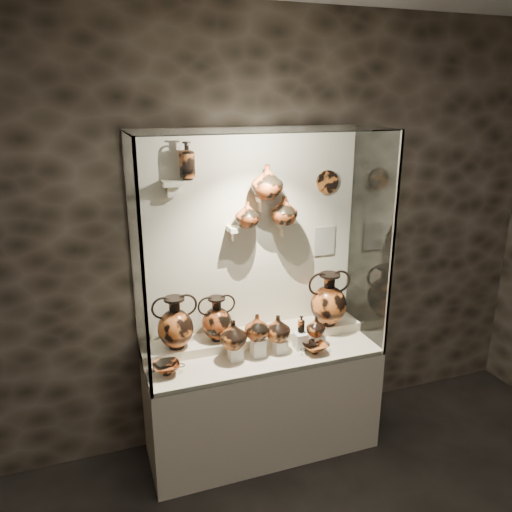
{
  "coord_description": "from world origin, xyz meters",
  "views": [
    {
      "loc": [
        -1.13,
        -0.87,
        2.59
      ],
      "look_at": [
        -0.05,
        2.18,
        1.56
      ],
      "focal_mm": 35.0,
      "sensor_mm": 36.0,
      "label": 1
    }
  ],
  "objects": [
    {
      "name": "amphora_left",
      "position": [
        -0.6,
        2.32,
        1.09
      ],
      "size": [
        0.34,
        0.34,
        0.38
      ],
      "primitive_type": null,
      "rotation": [
        0.0,
        0.0,
        -0.13
      ],
      "color": "#B95923",
      "rests_on": "rear_tier"
    },
    {
      "name": "plinth",
      "position": [
        0.0,
        2.18,
        0.4
      ],
      "size": [
        1.7,
        0.6,
        0.8
      ],
      "primitive_type": "cube",
      "color": "beige",
      "rests_on": "floor"
    },
    {
      "name": "pedestal_e",
      "position": [
        0.42,
        2.13,
        0.87
      ],
      "size": [
        0.09,
        0.09,
        0.08
      ],
      "primitive_type": "cube",
      "color": "white",
      "rests_on": "front_tier"
    },
    {
      "name": "rear_tier",
      "position": [
        0.0,
        2.35,
        0.85
      ],
      "size": [
        1.7,
        0.25,
        0.1
      ],
      "primitive_type": "cube",
      "color": "beige",
      "rests_on": "plinth"
    },
    {
      "name": "wall_back",
      "position": [
        0.0,
        2.5,
        1.6
      ],
      "size": [
        5.0,
        0.02,
        3.2
      ],
      "primitive_type": "cube",
      "color": "black",
      "rests_on": "ground"
    },
    {
      "name": "ovoid_vase_a",
      "position": [
        -0.04,
        2.38,
        1.81
      ],
      "size": [
        0.22,
        0.22,
        0.18
      ],
      "primitive_type": "imported",
      "rotation": [
        0.0,
        0.0,
        0.31
      ],
      "color": "#97401A",
      "rests_on": "bracket_ca"
    },
    {
      "name": "pedestal_a",
      "position": [
        -0.22,
        2.13,
        0.88
      ],
      "size": [
        0.09,
        0.09,
        0.1
      ],
      "primitive_type": "cube",
      "color": "white",
      "rests_on": "front_tier"
    },
    {
      "name": "pedestal_b",
      "position": [
        -0.05,
        2.13,
        0.9
      ],
      "size": [
        0.09,
        0.09,
        0.13
      ],
      "primitive_type": "cube",
      "color": "white",
      "rests_on": "front_tier"
    },
    {
      "name": "bracket_cb",
      "position": [
        0.1,
        2.42,
        1.9
      ],
      "size": [
        0.1,
        0.12,
        0.04
      ],
      "primitive_type": "cube",
      "color": "beige",
      "rests_on": "back_panel"
    },
    {
      "name": "back_panel",
      "position": [
        0.0,
        2.5,
        1.6
      ],
      "size": [
        1.7,
        0.03,
        1.6
      ],
      "primitive_type": "cube",
      "color": "beige",
      "rests_on": "plinth"
    },
    {
      "name": "jug_e",
      "position": [
        0.4,
        2.13,
        0.98
      ],
      "size": [
        0.16,
        0.16,
        0.15
      ],
      "primitive_type": "imported",
      "rotation": [
        0.0,
        0.0,
        -0.18
      ],
      "color": "#B95923",
      "rests_on": "pedestal_e"
    },
    {
      "name": "amphora_right",
      "position": [
        0.59,
        2.3,
        1.11
      ],
      "size": [
        0.44,
        0.44,
        0.42
      ],
      "primitive_type": null,
      "rotation": [
        0.0,
        0.0,
        -0.4
      ],
      "color": "#B95923",
      "rests_on": "rear_tier"
    },
    {
      "name": "ovoid_vase_c",
      "position": [
        0.24,
        2.37,
        1.82
      ],
      "size": [
        0.26,
        0.26,
        0.2
      ],
      "primitive_type": "imported",
      "rotation": [
        0.0,
        0.0,
        -0.39
      ],
      "color": "#97401A",
      "rests_on": "bracket_cc"
    },
    {
      "name": "glass_left",
      "position": [
        -0.85,
        2.18,
        1.6
      ],
      "size": [
        0.01,
        0.6,
        1.6
      ],
      "primitive_type": "cube",
      "color": "white",
      "rests_on": "plinth"
    },
    {
      "name": "kylix_left",
      "position": [
        -0.71,
        2.09,
        0.88
      ],
      "size": [
        0.28,
        0.25,
        0.09
      ],
      "primitive_type": null,
      "rotation": [
        0.0,
        0.0,
        0.25
      ],
      "color": "#97401A",
      "rests_on": "front_tier"
    },
    {
      "name": "bracket_ul",
      "position": [
        -0.55,
        2.42,
        2.05
      ],
      "size": [
        0.14,
        0.12,
        0.04
      ],
      "primitive_type": "cube",
      "color": "beige",
      "rests_on": "back_panel"
    },
    {
      "name": "kylix_right",
      "position": [
        0.35,
        2.03,
        0.87
      ],
      "size": [
        0.24,
        0.21,
        0.09
      ],
      "primitive_type": null,
      "rotation": [
        0.0,
        0.0,
        0.13
      ],
      "color": "#B95923",
      "rests_on": "front_tier"
    },
    {
      "name": "wall_plate",
      "position": [
        0.62,
        2.47,
        1.99
      ],
      "size": [
        0.18,
        0.02,
        0.18
      ],
      "primitive_type": "cylinder",
      "rotation": [
        1.57,
        0.0,
        0.0
      ],
      "color": "#B65E23",
      "rests_on": "back_panel"
    },
    {
      "name": "frame_post_right",
      "position": [
        0.84,
        1.89,
        1.6
      ],
      "size": [
        0.02,
        0.02,
        1.6
      ],
      "primitive_type": "cube",
      "color": "gray",
      "rests_on": "plinth"
    },
    {
      "name": "bracket_ca",
      "position": [
        -0.1,
        2.42,
        1.7
      ],
      "size": [
        0.14,
        0.12,
        0.04
      ],
      "primitive_type": "cube",
      "color": "beige",
      "rests_on": "back_panel"
    },
    {
      "name": "glass_front",
      "position": [
        0.0,
        1.88,
        1.6
      ],
      "size": [
        1.7,
        0.01,
        1.6
      ],
      "primitive_type": "cube",
      "color": "white",
      "rests_on": "plinth"
    },
    {
      "name": "bracket_cc",
      "position": [
        0.28,
        2.42,
        1.7
      ],
      "size": [
        0.14,
        0.12,
        0.04
      ],
      "primitive_type": "cube",
      "color": "beige",
      "rests_on": "back_panel"
    },
    {
      "name": "pedestal_d",
      "position": [
        0.28,
        2.13,
        0.89
      ],
      "size": [
        0.09,
        0.09,
        0.12
      ],
      "primitive_type": "cube",
      "color": "white",
      "rests_on": "front_tier"
    },
    {
      "name": "info_placard",
      "position": [
        0.62,
        2.47,
        1.53
      ],
      "size": [
        0.17,
        0.01,
        0.23
      ],
      "primitive_type": "cube",
      "color": "beige",
      "rests_on": "back_panel"
    },
    {
      "name": "amphora_mid",
      "position": [
        -0.29,
        2.34,
        1.07
      ],
      "size": [
        0.3,
        0.3,
        0.33
      ],
      "primitive_type": null,
      "rotation": [
        0.0,
        0.0,
        0.14
      ],
      "color": "#97401A",
      "rests_on": "rear_tier"
    },
    {
      "name": "jug_b",
      "position": [
        -0.06,
        2.13,
        1.05
      ],
      "size": [
        0.21,
        0.21,
        0.19
      ],
      "primitive_type": "imported",
      "rotation": [
        0.0,
        0.0,
        -0.17
      ],
      "color": "#97401A",
      "rests_on": "pedestal_b"
    },
    {
      "name": "glass_top",
      "position": [
        0.0,
        2.18,
        2.4
      ],
      "size": [
        1.7,
        0.6,
        0.01
      ],
      "primitive_type": "cube",
      "color": "white",
      "rests_on": "back_panel"
    },
    {
      "name": "frame_post_left",
      "position": [
        -0.84,
        1.89,
        1.6
      ],
      "size": [
        0.02,
        0.02,
        1.6
      ],
      "primitive_type": "cube",
      "color": "gray",
      "rests_on": "plinth"
    },
    {
      "name": "ovoid_vase_b",
      "position": [
        0.1,
        2.36,
        2.04
      ],
      "size": [
        0.25,
        0.25,
        0.24
      ],
      "primitive_type": "imported",
      "rotation": [
        0.0,
        0.0,
        0.11
      ],
      "color": "#97401A",
      "rests_on": "bracket_cb"
    },
    {
      "name": "jug_a",
      "position": [
        -0.24,
        2.12,
        1.03
      ],
      "size": [
        0.21,
        0.21,
        0.2
      ],
      "primitive_type": "imported",
      "rotation": [
        0.0,
        0.0,
        -0.11
      ],
      "color": "#B95923",
      "rests_on": "pedestal_a"
    },
    {
      "name": "glass_right",
      "position": [
        0.85,
        2.18,
        1.6
      ],
      "size": [
        0.01,
        0.6,
        1.6
      ],
      "primitive_type": "cube",
      "color": "white",
      "rests_on": "plinth"
    },
    {
      "name": "front_tier",
      "position": [
        0.0,
        2.18,
        0.82
      ],
      "size": [
        1.68,
        0.58,
        0.03
      ],
      "primitive_type": "cube",
      "color": "beige",
      "rests_on": "plinth"
    },
    {
      "name": "lekythos_small",
      "position": [
        0.29,
        2.15,
        1.02
      ],
      "size": [
        0.08,
        0.08,
        0.14
      ],
      "primitive_type": null,
      "rotation": [
        0.0,
        0.0,
        0.38
      ],
      "color": "#97401A",
      "rests_on": "pedestal_d"
    },
    {
      "name": "lekythos_tall",
      "position": [
        -0.45,
        2.41,
        2.21
      ],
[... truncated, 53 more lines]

